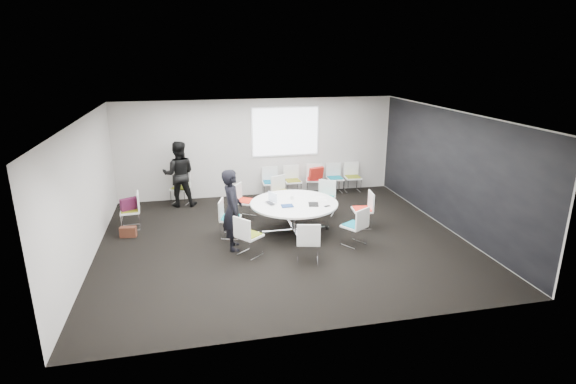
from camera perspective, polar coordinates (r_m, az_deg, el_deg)
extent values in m
cube|color=black|center=(10.18, -0.62, -6.22)|extent=(8.00, 7.00, 0.04)
cube|color=white|center=(9.41, -0.68, 9.84)|extent=(8.00, 7.00, 0.04)
cube|color=#B9B4AE|center=(13.06, -3.81, 5.62)|extent=(8.00, 0.04, 2.80)
cube|color=#B9B4AE|center=(6.49, 5.75, -6.85)|extent=(8.00, 0.04, 2.80)
cube|color=#B9B4AE|center=(9.74, -24.47, -0.03)|extent=(0.04, 7.00, 2.80)
cube|color=#B9B4AE|center=(11.20, 19.95, 2.61)|extent=(0.04, 7.00, 2.80)
cube|color=black|center=(11.18, 19.82, 2.60)|extent=(0.01, 6.94, 2.74)
cube|color=silver|center=(10.60, 0.76, -4.87)|extent=(0.90, 0.90, 0.08)
cylinder|color=silver|center=(10.48, 0.77, -3.22)|extent=(0.10, 0.10, 0.65)
cylinder|color=white|center=(10.37, 0.77, -1.44)|extent=(2.02, 2.02, 0.04)
cube|color=white|center=(13.06, -0.31, 7.66)|extent=(1.90, 0.03, 1.35)
cube|color=silver|center=(10.95, 9.31, -3.40)|extent=(0.47, 0.47, 0.42)
cube|color=white|center=(10.88, 9.37, -2.27)|extent=(0.49, 0.51, 0.04)
cube|color=red|center=(10.87, 9.38, -2.12)|extent=(0.43, 0.44, 0.03)
cube|color=white|center=(10.86, 10.51, -1.09)|extent=(0.09, 0.46, 0.42)
cube|color=silver|center=(11.68, 4.71, -1.89)|extent=(0.58, 0.58, 0.42)
cube|color=white|center=(11.61, 4.74, -0.82)|extent=(0.62, 0.61, 0.04)
cube|color=#0C897B|center=(11.60, 4.74, -0.68)|extent=(0.54, 0.53, 0.03)
cube|color=white|center=(11.74, 5.02, 0.55)|extent=(0.41, 0.27, 0.42)
cube|color=silver|center=(12.08, -0.67, -1.18)|extent=(0.56, 0.56, 0.42)
cube|color=white|center=(12.01, -0.67, -0.14)|extent=(0.60, 0.59, 0.04)
cube|color=#6F6618|center=(12.00, -0.67, 0.00)|extent=(0.52, 0.51, 0.03)
cube|color=white|center=(12.11, -1.27, 1.14)|extent=(0.43, 0.23, 0.42)
cube|color=silver|center=(11.46, -5.42, -2.31)|extent=(0.58, 0.58, 0.42)
cube|color=white|center=(11.38, -5.45, -1.22)|extent=(0.62, 0.62, 0.04)
cube|color=red|center=(11.37, -5.46, -1.08)|extent=(0.54, 0.54, 0.03)
cube|color=white|center=(11.40, -6.44, -0.01)|extent=(0.28, 0.41, 0.42)
cube|color=silver|center=(10.36, -7.25, -4.56)|extent=(0.52, 0.52, 0.42)
cube|color=white|center=(10.27, -7.29, -3.37)|extent=(0.55, 0.56, 0.04)
cube|color=#076F76|center=(10.26, -7.30, -3.21)|extent=(0.47, 0.49, 0.03)
cube|color=white|center=(10.23, -8.50, -2.13)|extent=(0.16, 0.45, 0.42)
cube|color=silver|center=(9.40, -4.90, -6.83)|extent=(0.59, 0.59, 0.42)
cube|color=white|center=(9.31, -4.93, -5.54)|extent=(0.63, 0.63, 0.04)
cube|color=olive|center=(9.29, -4.94, -5.37)|extent=(0.55, 0.55, 0.03)
cube|color=white|center=(9.08, -5.88, -4.60)|extent=(0.32, 0.38, 0.42)
cube|color=silver|center=(9.11, 2.56, -7.59)|extent=(0.51, 0.51, 0.42)
cube|color=white|center=(9.02, 2.58, -6.27)|extent=(0.55, 0.53, 0.04)
cube|color=#D06318|center=(9.01, 2.59, -6.09)|extent=(0.48, 0.46, 0.03)
cube|color=white|center=(8.73, 2.64, -5.44)|extent=(0.46, 0.14, 0.42)
cube|color=silver|center=(9.96, 8.34, -5.52)|extent=(0.58, 0.58, 0.42)
cube|color=white|center=(9.87, 8.40, -4.29)|extent=(0.62, 0.62, 0.04)
cube|color=#0A697E|center=(9.86, 8.41, -4.12)|extent=(0.54, 0.53, 0.03)
cube|color=white|center=(9.68, 9.45, -3.34)|extent=(0.41, 0.28, 0.42)
cube|color=silver|center=(13.02, -2.20, 0.19)|extent=(0.44, 0.44, 0.42)
cube|color=white|center=(12.95, -2.22, 1.16)|extent=(0.48, 0.46, 0.04)
cube|color=#07587B|center=(12.94, -2.22, 1.29)|extent=(0.42, 0.40, 0.03)
cube|color=white|center=(13.09, -2.34, 2.38)|extent=(0.46, 0.06, 0.42)
cube|color=silver|center=(13.16, 0.61, 0.39)|extent=(0.43, 0.43, 0.42)
cube|color=white|center=(13.10, 0.61, 1.35)|extent=(0.47, 0.45, 0.04)
cube|color=olive|center=(13.09, 0.61, 1.48)|extent=(0.41, 0.39, 0.03)
cube|color=white|center=(13.23, 0.39, 2.56)|extent=(0.46, 0.05, 0.42)
cube|color=silver|center=(13.33, 3.31, 0.59)|extent=(0.52, 0.52, 0.42)
cube|color=white|center=(13.27, 3.33, 1.54)|extent=(0.56, 0.55, 0.04)
cube|color=red|center=(13.26, 3.33, 1.66)|extent=(0.49, 0.47, 0.03)
cube|color=white|center=(13.41, 3.35, 2.73)|extent=(0.45, 0.16, 0.42)
cube|color=silver|center=(13.52, 5.97, 0.76)|extent=(0.43, 0.43, 0.42)
cube|color=white|center=(13.45, 6.00, 1.70)|extent=(0.47, 0.45, 0.04)
cube|color=#086F87|center=(13.45, 6.00, 1.82)|extent=(0.41, 0.39, 0.03)
cube|color=white|center=(13.59, 5.77, 2.87)|extent=(0.46, 0.04, 0.42)
cube|color=silver|center=(13.69, 8.19, 0.88)|extent=(0.44, 0.44, 0.42)
cube|color=white|center=(13.63, 8.23, 1.81)|extent=(0.48, 0.46, 0.04)
cube|color=olive|center=(13.62, 8.24, 1.93)|extent=(0.42, 0.40, 0.03)
cube|color=white|center=(13.76, 8.02, 2.97)|extent=(0.46, 0.06, 0.42)
cube|color=silver|center=(11.37, -19.31, -3.40)|extent=(0.45, 0.45, 0.42)
cube|color=white|center=(11.30, -19.43, -2.31)|extent=(0.48, 0.50, 0.04)
cube|color=olive|center=(11.29, -19.44, -2.16)|extent=(0.41, 0.43, 0.03)
cube|color=white|center=(11.22, -18.48, -1.11)|extent=(0.07, 0.46, 0.42)
cube|color=silver|center=(12.83, -13.46, -0.55)|extent=(0.55, 0.55, 0.42)
cube|color=white|center=(12.76, -13.53, 0.43)|extent=(0.60, 0.59, 0.04)
cube|color=#5D6816|center=(12.76, -13.54, 0.56)|extent=(0.52, 0.51, 0.03)
cube|color=white|center=(12.88, -13.23, 1.68)|extent=(0.44, 0.22, 0.42)
imported|color=black|center=(9.52, -7.08, -2.25)|extent=(0.43, 0.65, 1.75)
imported|color=black|center=(12.50, -13.69, 2.24)|extent=(0.92, 0.74, 1.79)
imported|color=#333338|center=(10.30, -2.09, -1.39)|extent=(0.27, 0.34, 0.02)
cube|color=silver|center=(10.32, -1.98, -0.65)|extent=(0.16, 0.27, 0.22)
cube|color=black|center=(10.22, 3.25, -1.57)|extent=(0.28, 0.34, 0.02)
cube|color=navy|center=(10.10, -0.10, -1.76)|extent=(0.26, 0.20, 0.03)
cube|color=silver|center=(10.74, 3.93, -0.68)|extent=(0.33, 0.25, 0.00)
cube|color=white|center=(10.53, 4.13, -1.06)|extent=(0.31, 0.23, 0.00)
cylinder|color=white|center=(10.58, 0.52, -0.69)|extent=(0.08, 0.08, 0.09)
cube|color=black|center=(10.15, 4.99, -1.79)|extent=(0.15, 0.10, 0.01)
cube|color=#48132E|center=(11.24, -19.52, -1.44)|extent=(0.42, 0.31, 0.28)
cube|color=#492317|center=(10.93, -19.63, -4.79)|extent=(0.38, 0.20, 0.24)
cube|color=#AD1D15|center=(13.00, 3.60, 2.40)|extent=(0.47, 0.28, 0.36)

